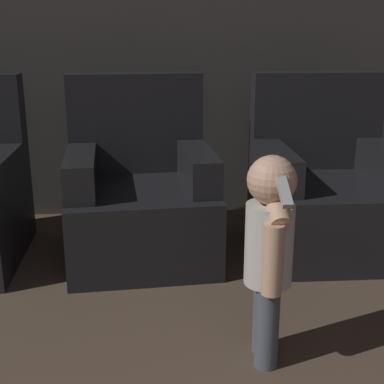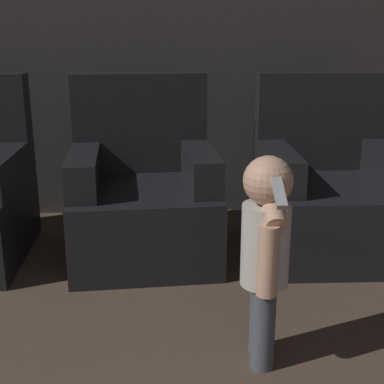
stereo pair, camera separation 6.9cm
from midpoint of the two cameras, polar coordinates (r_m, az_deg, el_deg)
name	(u,v)px [view 2 (the right image)]	position (r m, az deg, el deg)	size (l,w,h in m)	color
wall_back	(180,25)	(3.74, -0.74, 17.37)	(8.40, 0.05, 2.60)	#33302D
armchair_middle	(143,196)	(3.12, -4.58, -0.44)	(0.87, 0.91, 1.02)	black
armchair_right	(329,193)	(3.28, 15.02, -0.11)	(0.82, 0.87, 1.02)	black
person_toddler	(266,246)	(2.03, 8.85, -5.68)	(0.18, 0.33, 0.84)	#474C56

